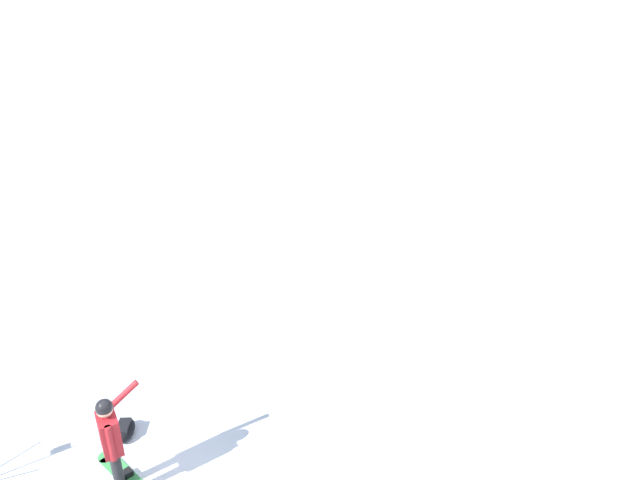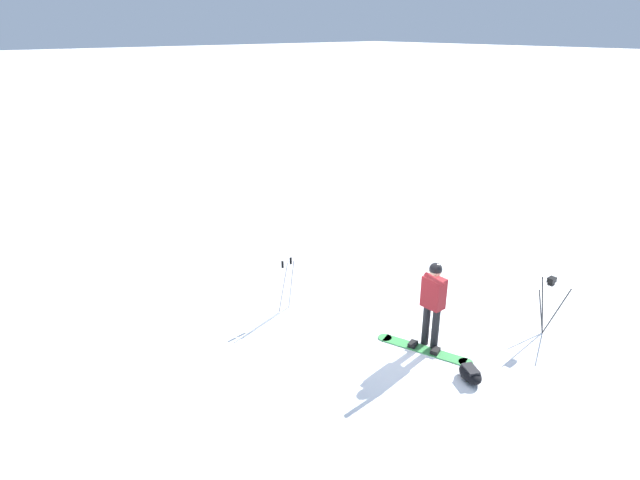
% 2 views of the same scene
% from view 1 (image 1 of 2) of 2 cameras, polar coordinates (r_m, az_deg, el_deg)
% --- Properties ---
extents(snowboarder, '(0.48, 0.65, 1.76)m').
position_cam_1_polar(snowboarder, '(9.15, -19.66, -17.64)').
color(snowboarder, black).
rests_on(snowboarder, ground_plane).
extents(gear_bag_large, '(0.63, 0.53, 0.24)m').
position_cam_1_polar(gear_bag_large, '(10.62, -18.51, -17.09)').
color(gear_bag_large, black).
rests_on(gear_bag_large, ground_plane).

